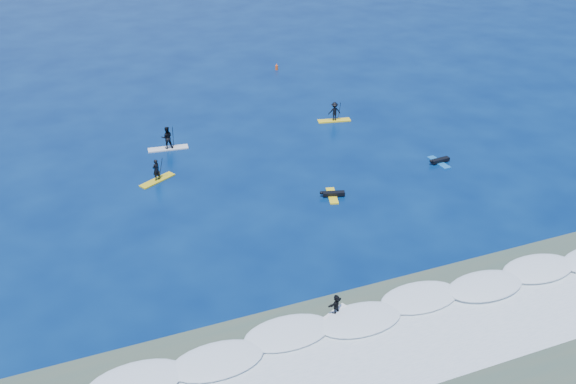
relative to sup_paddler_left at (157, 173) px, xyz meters
name	(u,v)px	position (x,y,z in m)	size (l,w,h in m)	color
ground	(331,218)	(9.98, -9.57, -0.64)	(160.00, 160.00, 0.00)	#031946
shallow_water	(448,354)	(9.98, -23.57, -0.64)	(90.00, 13.00, 0.01)	#3D5445
breaking_wave	(407,307)	(9.98, -19.57, -0.64)	(40.00, 6.00, 0.30)	white
whitewater	(437,342)	(9.98, -22.57, -0.64)	(34.00, 5.00, 0.02)	silver
sup_paddler_left	(157,173)	(0.00, 0.00, 0.00)	(2.92, 2.05, 2.05)	gold
sup_paddler_center	(167,140)	(1.93, 5.13, 0.22)	(3.35, 1.21, 2.30)	silver
sup_paddler_right	(334,113)	(17.19, 5.35, 0.17)	(3.05, 1.33, 2.08)	yellow
prone_paddler_near	(332,194)	(11.28, -6.96, -0.48)	(1.81, 2.37, 0.48)	yellow
prone_paddler_far	(439,161)	(21.39, -5.26, -0.48)	(1.84, 2.35, 0.48)	#1764AE
wave_surfer	(336,305)	(5.97, -18.81, 0.08)	(1.74, 1.16, 1.23)	white
marker_buoy	(277,67)	(17.28, 20.42, -0.32)	(0.30, 0.30, 0.73)	#FB5216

